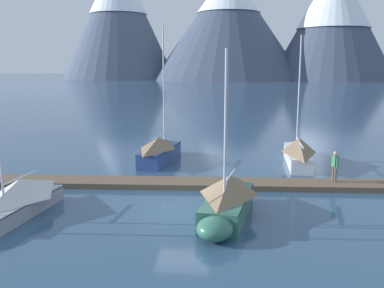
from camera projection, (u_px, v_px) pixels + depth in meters
name	position (u px, v px, depth m)	size (l,w,h in m)	color
ground_plane	(183.00, 210.00, 19.57)	(700.00, 700.00, 0.00)	#2D4C6B
mountain_west_summit	(118.00, 13.00, 213.89)	(57.13, 57.13, 61.99)	#4C566B
mountain_central_massif	(228.00, 23.00, 201.88)	(72.72, 72.72, 51.62)	#424C60
mountain_shoulder_ridge	(334.00, 18.00, 194.01)	(56.78, 56.78, 52.77)	#424C60
dock	(189.00, 183.00, 23.47)	(29.02, 2.50, 0.30)	brown
sailboat_second_berth	(13.00, 201.00, 18.63)	(2.64, 6.63, 8.11)	#93939E
sailboat_mid_dock_port	(161.00, 150.00, 29.31)	(2.54, 6.45, 9.29)	navy
sailboat_mid_dock_starboard	(227.00, 200.00, 18.40)	(2.73, 6.11, 7.24)	#336B56
sailboat_far_berth	(298.00, 151.00, 28.66)	(1.95, 7.28, 8.58)	white
person_on_dock	(335.00, 165.00, 23.09)	(0.30, 0.58, 1.69)	brown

